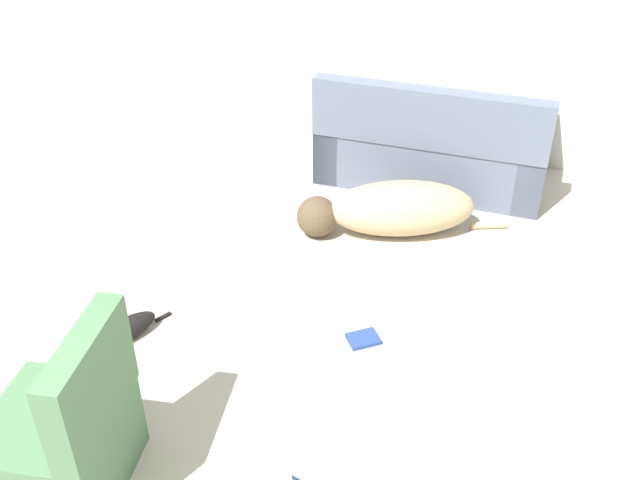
# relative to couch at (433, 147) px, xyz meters

# --- Properties ---
(couch) EXTENTS (1.75, 0.86, 0.88)m
(couch) POSITION_rel_couch_xyz_m (0.00, 0.00, 0.00)
(couch) COLOR slate
(couch) RESTS_ON ground_plane
(dog) EXTENTS (1.45, 0.82, 0.38)m
(dog) POSITION_rel_couch_xyz_m (-0.11, -0.87, -0.10)
(dog) COLOR tan
(dog) RESTS_ON ground_plane
(cat) EXTENTS (0.34, 0.58, 0.13)m
(cat) POSITION_rel_couch_xyz_m (-1.28, -2.53, -0.22)
(cat) COLOR black
(cat) RESTS_ON ground_plane
(book_blue) EXTENTS (0.22, 0.22, 0.02)m
(book_blue) POSITION_rel_couch_xyz_m (0.04, -2.05, -0.27)
(book_blue) COLOR #28428E
(book_blue) RESTS_ON ground_plane
(side_chair) EXTENTS (0.65, 0.69, 0.89)m
(side_chair) POSITION_rel_couch_xyz_m (-0.92, -3.43, 0.02)
(side_chair) COLOR #4C754C
(side_chair) RESTS_ON ground_plane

